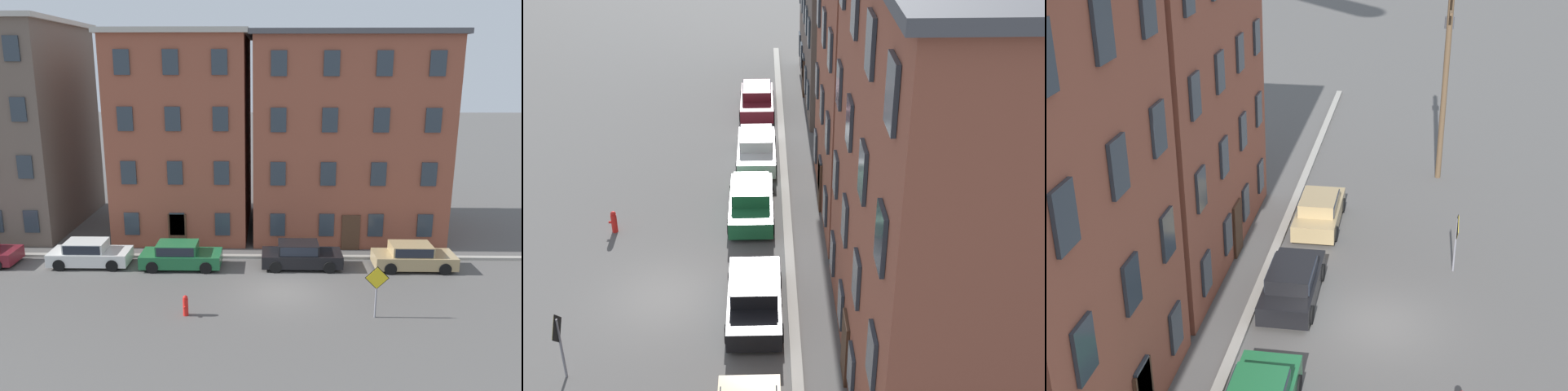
% 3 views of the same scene
% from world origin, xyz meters
% --- Properties ---
extents(ground_plane, '(200.00, 200.00, 0.00)m').
position_xyz_m(ground_plane, '(0.00, 0.00, 0.00)').
color(ground_plane, '#565451').
extents(kerb_strip, '(56.00, 0.36, 0.16)m').
position_xyz_m(kerb_strip, '(0.00, 4.50, 0.08)').
color(kerb_strip, '#9E998E').
rests_on(kerb_strip, ground_plane).
extents(apartment_midblock, '(8.75, 9.79, 12.95)m').
position_xyz_m(apartment_midblock, '(-6.27, 10.63, 6.49)').
color(apartment_midblock, brown).
rests_on(apartment_midblock, ground_plane).
extents(apartment_far, '(12.27, 9.72, 12.87)m').
position_xyz_m(apartment_far, '(4.22, 10.60, 6.45)').
color(apartment_far, brown).
rests_on(apartment_far, ground_plane).
extents(car_maroon, '(4.40, 1.92, 1.43)m').
position_xyz_m(car_maroon, '(-17.12, 3.22, 0.75)').
color(car_maroon, maroon).
rests_on(car_maroon, ground_plane).
extents(car_white, '(4.40, 1.92, 1.43)m').
position_xyz_m(car_white, '(-10.76, 3.21, 0.75)').
color(car_white, silver).
rests_on(car_white, ground_plane).
extents(car_green, '(4.40, 1.92, 1.43)m').
position_xyz_m(car_green, '(-5.62, 3.00, 0.75)').
color(car_green, '#1E6638').
rests_on(car_green, ground_plane).
extents(car_black, '(4.40, 1.92, 1.43)m').
position_xyz_m(car_black, '(1.04, 3.17, 0.75)').
color(car_black, black).
rests_on(car_black, ground_plane).
extents(caution_sign, '(1.07, 0.08, 2.43)m').
position_xyz_m(caution_sign, '(4.03, -2.64, 1.62)').
color(caution_sign, slate).
rests_on(caution_sign, ground_plane).
extents(fire_hydrant, '(0.24, 0.34, 0.96)m').
position_xyz_m(fire_hydrant, '(-4.41, -2.59, 0.48)').
color(fire_hydrant, red).
rests_on(fire_hydrant, ground_plane).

